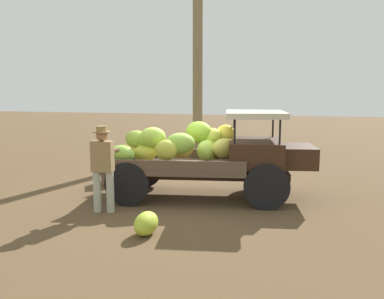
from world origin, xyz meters
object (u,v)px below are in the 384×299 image
at_px(farmer, 103,164).
at_px(loose_banana_bunch, 146,223).
at_px(wooden_crate, 109,175).
at_px(truck, 212,154).

height_order(farmer, loose_banana_bunch, farmer).
bearing_deg(wooden_crate, farmer, -65.92).
relative_size(truck, farmer, 2.77).
height_order(truck, loose_banana_bunch, truck).
xyz_separation_m(wooden_crate, loose_banana_bunch, (2.20, -3.10, -0.04)).
relative_size(wooden_crate, loose_banana_bunch, 0.98).
bearing_deg(truck, wooden_crate, 158.78).
relative_size(truck, wooden_crate, 8.17).
bearing_deg(farmer, truck, -57.78).
bearing_deg(loose_banana_bunch, wooden_crate, 125.37).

